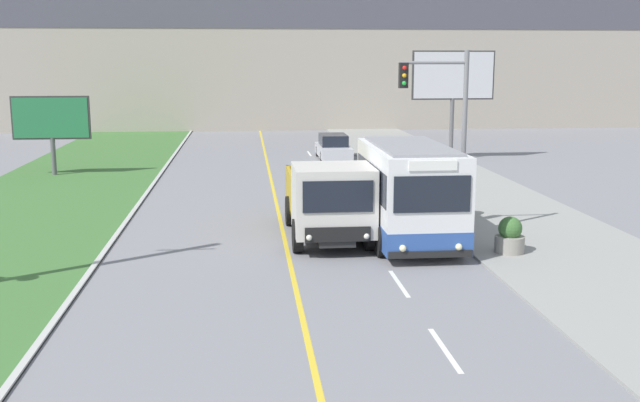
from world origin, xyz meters
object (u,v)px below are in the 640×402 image
(billboard_large, at_px, (453,79))
(traffic_light_mast, at_px, (446,120))
(dump_truck, at_px, (330,202))
(planter_round_near, at_px, (510,237))
(planter_round_third, at_px, (425,179))
(car_distant, at_px, (333,147))
(planter_round_second, at_px, (462,202))
(billboard_small, at_px, (51,120))
(planter_round_far, at_px, (400,163))
(city_bus, at_px, (409,194))

(billboard_large, bearing_deg, traffic_light_mast, -106.29)
(dump_truck, height_order, planter_round_near, dump_truck)
(planter_round_third, bearing_deg, traffic_light_mast, -99.72)
(car_distant, bearing_deg, planter_round_second, -80.54)
(car_distant, height_order, planter_round_third, car_distant)
(dump_truck, distance_m, billboard_small, 19.84)
(planter_round_second, xyz_separation_m, planter_round_third, (-0.07, 5.47, -0.01))
(billboard_large, bearing_deg, car_distant, 170.14)
(traffic_light_mast, relative_size, planter_round_far, 5.78)
(planter_round_second, height_order, planter_round_far, planter_round_second)
(planter_round_near, xyz_separation_m, planter_round_third, (0.05, 10.95, -0.01))
(planter_round_third, distance_m, planter_round_far, 5.47)
(city_bus, relative_size, billboard_small, 1.48)
(billboard_large, height_order, planter_round_second, billboard_large)
(planter_round_second, bearing_deg, planter_round_near, -91.22)
(billboard_large, relative_size, billboard_small, 1.57)
(car_distant, distance_m, planter_round_far, 6.59)
(billboard_large, height_order, planter_round_third, billboard_large)
(city_bus, bearing_deg, billboard_small, 133.45)
(city_bus, height_order, planter_round_third, city_bus)
(planter_round_third, xyz_separation_m, planter_round_far, (-0.01, 5.47, -0.01))
(city_bus, bearing_deg, traffic_light_mast, 29.00)
(planter_round_second, relative_size, planter_round_third, 1.03)
(planter_round_near, bearing_deg, traffic_light_mast, 118.53)
(planter_round_near, bearing_deg, billboard_large, 79.16)
(car_distant, distance_m, planter_round_near, 22.58)
(car_distant, distance_m, planter_round_second, 17.17)
(planter_round_second, bearing_deg, planter_round_far, 90.39)
(dump_truck, distance_m, planter_round_near, 5.68)
(planter_round_second, bearing_deg, car_distant, 99.46)
(city_bus, xyz_separation_m, planter_round_third, (2.75, 9.12, -1.05))
(planter_round_near, bearing_deg, planter_round_far, 89.86)
(planter_round_second, bearing_deg, dump_truck, -147.51)
(dump_truck, height_order, planter_round_third, dump_truck)
(traffic_light_mast, relative_size, planter_round_second, 5.49)
(traffic_light_mast, distance_m, billboard_small, 22.07)
(dump_truck, relative_size, planter_round_third, 6.17)
(planter_round_far, bearing_deg, traffic_light_mast, -95.90)
(city_bus, distance_m, billboard_large, 20.78)
(billboard_large, relative_size, planter_round_far, 5.95)
(city_bus, relative_size, dump_truck, 0.89)
(car_distant, bearing_deg, planter_round_far, -65.35)
(city_bus, xyz_separation_m, planter_round_near, (2.70, -1.83, -1.04))
(planter_round_near, bearing_deg, planter_round_third, 89.76)
(billboard_large, relative_size, planter_round_second, 5.65)
(city_bus, distance_m, planter_round_near, 3.43)
(traffic_light_mast, xyz_separation_m, planter_round_near, (1.39, -2.56, -3.32))
(city_bus, distance_m, traffic_light_mast, 2.72)
(traffic_light_mast, relative_size, planter_round_near, 5.53)
(billboard_large, distance_m, planter_round_third, 11.79)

